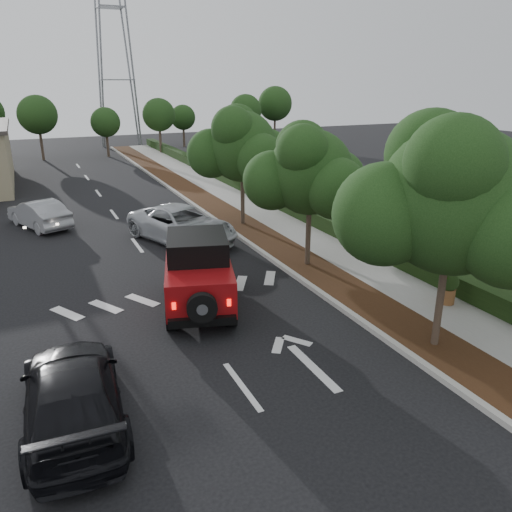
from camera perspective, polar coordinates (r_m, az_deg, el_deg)
ground at (r=12.53m, az=-1.60°, el=-14.65°), size 120.00×120.00×0.00m
curb at (r=24.24m, az=-2.76°, el=2.82°), size 0.20×70.00×0.15m
planting_strip at (r=24.61m, az=-0.60°, el=3.07°), size 1.80×70.00×0.12m
sidewalk at (r=25.42m, az=3.32°, el=3.57°), size 2.00×70.00×0.12m
hedge at (r=25.99m, az=6.08°, el=4.63°), size 0.80×70.00×0.80m
transmission_tower at (r=58.84m, az=-15.01°, el=12.03°), size 7.00×4.00×28.00m
street_tree_near at (r=14.97m, az=19.65°, el=-9.77°), size 3.80×3.80×5.92m
street_tree_mid at (r=19.99m, az=5.85°, el=-1.18°), size 3.20×3.20×5.32m
street_tree_far at (r=25.51m, az=-1.51°, el=3.52°), size 3.40×3.40×5.62m
red_jeep at (r=16.25m, az=-6.62°, el=-1.66°), size 3.12×4.82×2.36m
silver_suv_ahead at (r=22.98m, az=-8.47°, el=3.57°), size 4.48×6.33×1.60m
black_suv_oncoming at (r=11.70m, az=-20.21°, el=-14.49°), size 2.28×5.09×1.45m
silver_sedan_oncoming at (r=27.25m, az=-23.57°, el=4.45°), size 3.01×4.52×1.41m
terracotta_planter at (r=17.34m, az=21.11°, el=-3.06°), size 0.65×0.65×1.13m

